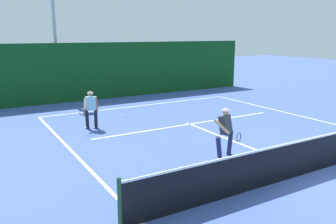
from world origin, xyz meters
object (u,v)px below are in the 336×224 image
Objects in this scene: player_near at (225,131)px; tennis_ball at (126,116)px; light_pole at (54,19)px; player_far at (91,108)px.

player_near is 24.39× the size of tennis_ball.
tennis_ball is 0.01× the size of light_pole.
player_far is 2.51m from tennis_ball.
light_pole is at bearing 105.36° from tennis_ball.
player_far is at bearing -149.73° from tennis_ball.
player_far is (-2.48, 5.46, -0.03)m from player_near.
player_near is at bearing 134.53° from player_far.
tennis_ball is (-0.44, 6.66, -0.85)m from player_near.
player_far is 8.07m from light_pole.
tennis_ball is at bearing -74.64° from light_pole.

